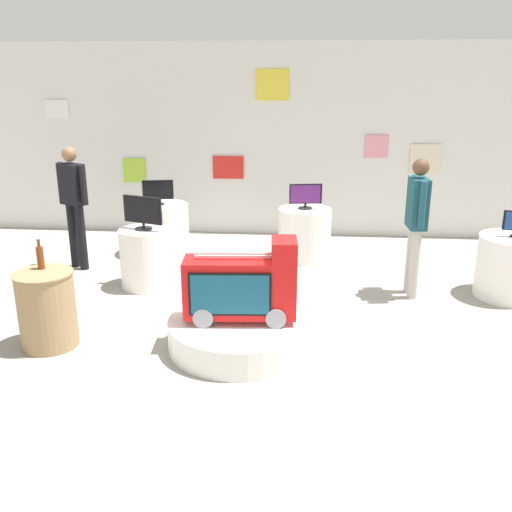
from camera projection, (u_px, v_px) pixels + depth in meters
ground_plane at (266, 339)px, 5.93m from camera, size 30.00×30.00×0.00m
back_wall_display at (283, 141)px, 9.49m from camera, size 10.56×0.13×3.19m
main_display_pedestal at (240, 333)px, 5.74m from camera, size 1.47×1.47×0.29m
novelty_firetruck_tv at (242, 288)px, 5.59m from camera, size 1.14×0.49×0.85m
display_pedestal_left_rear at (146, 258)px, 7.33m from camera, size 0.66×0.66×0.77m
tv_on_left_rear at (143, 212)px, 7.14m from camera, size 0.54×0.23×0.43m
display_pedestal_center_rear at (512, 267)px, 6.99m from camera, size 0.86×0.86×0.77m
display_pedestal_right_rear at (305, 234)px, 8.45m from camera, size 0.79×0.79×0.77m
tv_on_right_rear at (306, 196)px, 8.27m from camera, size 0.48×0.21×0.37m
display_pedestal_far_right at (160, 229)px, 8.71m from camera, size 0.89×0.89×0.77m
tv_on_far_right at (158, 191)px, 8.52m from camera, size 0.46×0.17×0.38m
side_table_round at (47, 309)px, 5.69m from camera, size 0.59×0.59×0.79m
bottle_on_side_table at (40, 257)px, 5.64m from camera, size 0.07×0.07×0.31m
shopper_browsing_near_truck at (74, 198)px, 7.84m from camera, size 0.49×0.37×1.73m
shopper_browsing_rear at (416, 217)px, 6.83m from camera, size 0.21×0.56×1.72m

